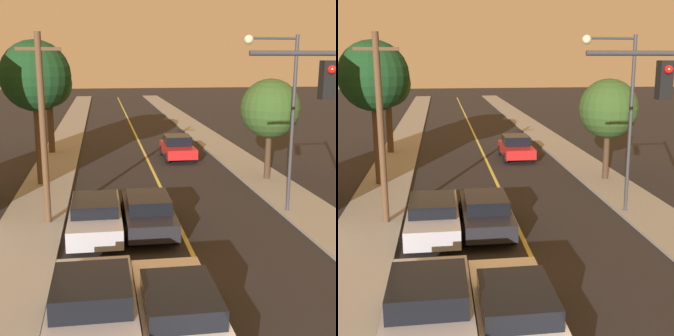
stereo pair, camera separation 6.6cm
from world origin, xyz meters
TOP-DOWN VIEW (x-y plane):
  - road_surface at (0.00, 36.00)m, footprint 8.77×80.00m
  - sidewalk_left at (-5.63, 36.00)m, footprint 2.50×80.00m
  - sidewalk_right at (5.63, 36.00)m, footprint 2.50×80.00m
  - car_near_lane_front at (-1.23, 3.57)m, footprint 1.96×4.87m
  - car_near_lane_second at (-1.23, 10.62)m, footprint 1.86×4.55m
  - car_outer_lane_front at (-3.16, 3.72)m, footprint 2.04×4.28m
  - car_outer_lane_second at (-3.16, 10.53)m, footprint 1.95×4.85m
  - car_far_oncoming at (1.97, 23.41)m, footprint 1.97×4.14m
  - streetlamp_right at (4.21, 11.88)m, footprint 2.19×0.36m
  - utility_pole_left at (-4.98, 11.81)m, footprint 1.60×0.24m
  - tree_left_near at (-6.21, 26.10)m, footprint 3.09×3.09m
  - tree_left_far at (-5.93, 17.78)m, footprint 3.42×3.42m
  - tree_right_near at (5.73, 17.13)m, footprint 3.03×3.03m

SIDE VIEW (x-z plane):
  - road_surface at x=0.00m, z-range 0.00..0.01m
  - sidewalk_left at x=-5.63m, z-range 0.00..0.12m
  - sidewalk_right at x=5.63m, z-range 0.00..0.12m
  - car_near_lane_front at x=-1.23m, z-range 0.04..1.39m
  - car_outer_lane_second at x=-3.16m, z-range 0.03..1.43m
  - car_far_oncoming at x=1.97m, z-range 0.01..1.50m
  - car_near_lane_second at x=-1.23m, z-range 0.05..1.46m
  - car_outer_lane_front at x=-3.16m, z-range 0.03..1.67m
  - tree_right_near at x=5.73m, z-range 1.18..6.39m
  - utility_pole_left at x=-4.98m, z-range 0.28..7.38m
  - tree_left_near at x=-6.21m, z-range 1.58..7.72m
  - streetlamp_right at x=4.21m, z-range 1.16..8.23m
  - tree_left_far at x=-5.93m, z-range 1.89..8.97m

